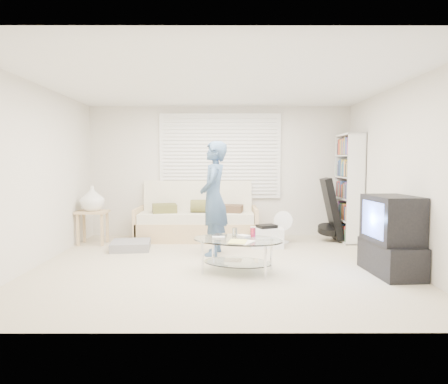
{
  "coord_description": "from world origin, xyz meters",
  "views": [
    {
      "loc": [
        0.06,
        -5.48,
        1.42
      ],
      "look_at": [
        0.07,
        0.3,
        1.0
      ],
      "focal_mm": 32.0,
      "sensor_mm": 36.0,
      "label": 1
    }
  ],
  "objects_px": {
    "bookshelf": "(348,188)",
    "tv_unit": "(391,236)",
    "futon_sofa": "(197,220)",
    "coffee_table": "(237,246)"
  },
  "relations": [
    {
      "from": "bookshelf",
      "to": "tv_unit",
      "type": "relative_size",
      "value": 1.93
    },
    {
      "from": "bookshelf",
      "to": "futon_sofa",
      "type": "bearing_deg",
      "value": 176.18
    },
    {
      "from": "futon_sofa",
      "to": "bookshelf",
      "type": "bearing_deg",
      "value": -3.82
    },
    {
      "from": "bookshelf",
      "to": "tv_unit",
      "type": "height_order",
      "value": "bookshelf"
    },
    {
      "from": "coffee_table",
      "to": "tv_unit",
      "type": "bearing_deg",
      "value": -2.88
    },
    {
      "from": "futon_sofa",
      "to": "bookshelf",
      "type": "xyz_separation_m",
      "value": [
        2.75,
        -0.18,
        0.61
      ]
    },
    {
      "from": "futon_sofa",
      "to": "tv_unit",
      "type": "relative_size",
      "value": 2.2
    },
    {
      "from": "bookshelf",
      "to": "tv_unit",
      "type": "xyz_separation_m",
      "value": [
        -0.13,
        -2.17,
        -0.48
      ]
    },
    {
      "from": "bookshelf",
      "to": "tv_unit",
      "type": "bearing_deg",
      "value": -93.3
    },
    {
      "from": "tv_unit",
      "to": "bookshelf",
      "type": "bearing_deg",
      "value": 86.7
    }
  ]
}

